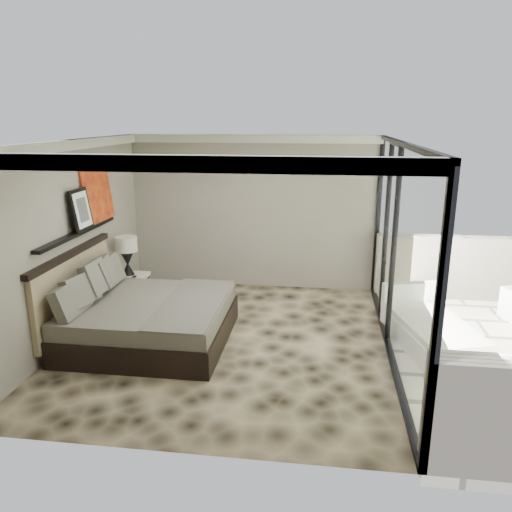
# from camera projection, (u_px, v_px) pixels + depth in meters

# --- Properties ---
(floor) EXTENTS (5.00, 5.00, 0.00)m
(floor) POSITION_uv_depth(u_px,v_px,m) (228.00, 341.00, 7.15)
(floor) COLOR black
(floor) RESTS_ON ground
(ceiling) EXTENTS (4.50, 5.00, 0.02)m
(ceiling) POSITION_uv_depth(u_px,v_px,m) (225.00, 142.00, 6.40)
(ceiling) COLOR silver
(ceiling) RESTS_ON back_wall
(back_wall) EXTENTS (4.50, 0.02, 2.80)m
(back_wall) POSITION_uv_depth(u_px,v_px,m) (253.00, 213.00, 9.15)
(back_wall) COLOR gray
(back_wall) RESTS_ON floor
(left_wall) EXTENTS (0.02, 5.00, 2.80)m
(left_wall) POSITION_uv_depth(u_px,v_px,m) (72.00, 241.00, 7.06)
(left_wall) COLOR gray
(left_wall) RESTS_ON floor
(glass_wall) EXTENTS (0.08, 5.00, 2.80)m
(glass_wall) POSITION_uv_depth(u_px,v_px,m) (397.00, 252.00, 6.48)
(glass_wall) COLOR white
(glass_wall) RESTS_ON floor
(terrace_slab) EXTENTS (3.00, 5.00, 0.12)m
(terrace_slab) POSITION_uv_depth(u_px,v_px,m) (503.00, 361.00, 6.68)
(terrace_slab) COLOR silver
(terrace_slab) RESTS_ON ground
(picture_ledge) EXTENTS (0.12, 2.20, 0.05)m
(picture_ledge) POSITION_uv_depth(u_px,v_px,m) (78.00, 233.00, 7.12)
(picture_ledge) COLOR black
(picture_ledge) RESTS_ON left_wall
(bed) EXTENTS (2.23, 2.15, 1.23)m
(bed) POSITION_uv_depth(u_px,v_px,m) (143.00, 317.00, 7.08)
(bed) COLOR black
(bed) RESTS_ON floor
(nightstand) EXTENTS (0.70, 0.70, 0.58)m
(nightstand) POSITION_uv_depth(u_px,v_px,m) (129.00, 289.00, 8.46)
(nightstand) COLOR black
(nightstand) RESTS_ON floor
(table_lamp) EXTENTS (0.36, 0.36, 0.66)m
(table_lamp) POSITION_uv_depth(u_px,v_px,m) (127.00, 251.00, 8.35)
(table_lamp) COLOR black
(table_lamp) RESTS_ON nightstand
(abstract_canvas) EXTENTS (0.13, 0.90, 0.90)m
(abstract_canvas) POSITION_uv_depth(u_px,v_px,m) (97.00, 192.00, 7.70)
(abstract_canvas) COLOR #BB3B10
(abstract_canvas) RESTS_ON picture_ledge
(framed_print) EXTENTS (0.11, 0.50, 0.60)m
(framed_print) POSITION_uv_depth(u_px,v_px,m) (81.00, 210.00, 7.10)
(framed_print) COLOR black
(framed_print) RESTS_ON picture_ledge
(lounger) EXTENTS (1.29, 1.91, 0.68)m
(lounger) POSITION_uv_depth(u_px,v_px,m) (431.00, 332.00, 6.95)
(lounger) COLOR white
(lounger) RESTS_ON terrace_slab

